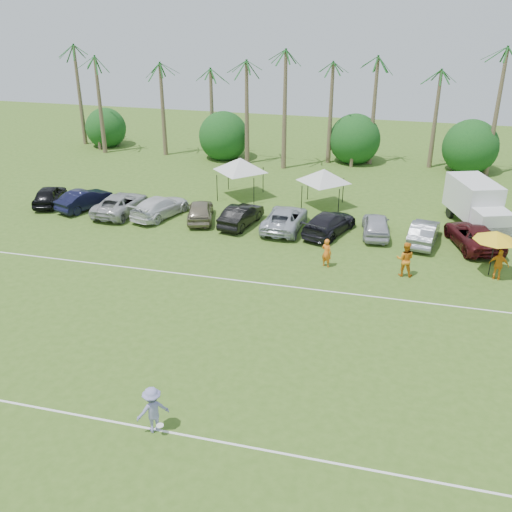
# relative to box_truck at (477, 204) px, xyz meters

# --- Properties ---
(ground) EXTENTS (120.00, 120.00, 0.00)m
(ground) POSITION_rel_box_truck_xyz_m (-15.45, -25.49, -1.62)
(ground) COLOR #3D5F1C
(ground) RESTS_ON ground
(field_lines) EXTENTS (80.00, 12.10, 0.01)m
(field_lines) POSITION_rel_box_truck_xyz_m (-15.45, -17.49, -1.61)
(field_lines) COLOR white
(field_lines) RESTS_ON ground
(palm_tree_0) EXTENTS (2.40, 2.40, 8.90)m
(palm_tree_0) POSITION_rel_box_truck_xyz_m (-37.45, 12.51, 5.86)
(palm_tree_0) COLOR brown
(palm_tree_0) RESTS_ON ground
(palm_tree_1) EXTENTS (2.40, 2.40, 9.90)m
(palm_tree_1) POSITION_rel_box_truck_xyz_m (-32.45, 12.51, 6.73)
(palm_tree_1) COLOR brown
(palm_tree_1) RESTS_ON ground
(palm_tree_2) EXTENTS (2.40, 2.40, 10.90)m
(palm_tree_2) POSITION_rel_box_truck_xyz_m (-27.45, 12.51, 7.59)
(palm_tree_2) COLOR brown
(palm_tree_2) RESTS_ON ground
(palm_tree_3) EXTENTS (2.40, 2.40, 11.90)m
(palm_tree_3) POSITION_rel_box_truck_xyz_m (-23.45, 12.51, 8.44)
(palm_tree_3) COLOR brown
(palm_tree_3) RESTS_ON ground
(palm_tree_4) EXTENTS (2.40, 2.40, 8.90)m
(palm_tree_4) POSITION_rel_box_truck_xyz_m (-19.45, 12.51, 5.86)
(palm_tree_4) COLOR brown
(palm_tree_4) RESTS_ON ground
(palm_tree_5) EXTENTS (2.40, 2.40, 9.90)m
(palm_tree_5) POSITION_rel_box_truck_xyz_m (-15.45, 12.51, 6.73)
(palm_tree_5) COLOR brown
(palm_tree_5) RESTS_ON ground
(palm_tree_6) EXTENTS (2.40, 2.40, 10.90)m
(palm_tree_6) POSITION_rel_box_truck_xyz_m (-11.45, 12.51, 7.59)
(palm_tree_6) COLOR brown
(palm_tree_6) RESTS_ON ground
(palm_tree_7) EXTENTS (2.40, 2.40, 11.90)m
(palm_tree_7) POSITION_rel_box_truck_xyz_m (-7.45, 12.51, 8.44)
(palm_tree_7) COLOR brown
(palm_tree_7) RESTS_ON ground
(palm_tree_8) EXTENTS (2.40, 2.40, 8.90)m
(palm_tree_8) POSITION_rel_box_truck_xyz_m (-2.45, 12.51, 5.86)
(palm_tree_8) COLOR brown
(palm_tree_8) RESTS_ON ground
(palm_tree_9) EXTENTS (2.40, 2.40, 9.90)m
(palm_tree_9) POSITION_rel_box_truck_xyz_m (2.55, 12.51, 6.73)
(palm_tree_9) COLOR brown
(palm_tree_9) RESTS_ON ground
(bush_tree_0) EXTENTS (4.00, 4.00, 4.00)m
(bush_tree_0) POSITION_rel_box_truck_xyz_m (-34.45, 13.51, 0.18)
(bush_tree_0) COLOR brown
(bush_tree_0) RESTS_ON ground
(bush_tree_1) EXTENTS (4.00, 4.00, 4.00)m
(bush_tree_1) POSITION_rel_box_truck_xyz_m (-21.45, 13.51, 0.18)
(bush_tree_1) COLOR brown
(bush_tree_1) RESTS_ON ground
(bush_tree_2) EXTENTS (4.00, 4.00, 4.00)m
(bush_tree_2) POSITION_rel_box_truck_xyz_m (-9.45, 13.51, 0.18)
(bush_tree_2) COLOR brown
(bush_tree_2) RESTS_ON ground
(bush_tree_3) EXTENTS (4.00, 4.00, 4.00)m
(bush_tree_3) POSITION_rel_box_truck_xyz_m (0.55, 13.51, 0.18)
(bush_tree_3) COLOR brown
(bush_tree_3) RESTS_ON ground
(sideline_player_a) EXTENTS (0.73, 0.62, 1.70)m
(sideline_player_a) POSITION_rel_box_truck_xyz_m (-8.75, -8.50, -0.77)
(sideline_player_a) COLOR orange
(sideline_player_a) RESTS_ON ground
(sideline_player_b) EXTENTS (0.99, 0.78, 2.00)m
(sideline_player_b) POSITION_rel_box_truck_xyz_m (-4.41, -8.59, -0.62)
(sideline_player_b) COLOR orange
(sideline_player_b) RESTS_ON ground
(sideline_player_c) EXTENTS (1.11, 0.71, 1.76)m
(sideline_player_c) POSITION_rel_box_truck_xyz_m (0.55, -7.80, -0.74)
(sideline_player_c) COLOR orange
(sideline_player_c) RESTS_ON ground
(box_truck) EXTENTS (4.06, 6.27, 3.03)m
(box_truck) POSITION_rel_box_truck_xyz_m (0.00, 0.00, 0.00)
(box_truck) COLOR silver
(box_truck) RESTS_ON ground
(canopy_tent_left) EXTENTS (4.39, 4.39, 3.56)m
(canopy_tent_left) POSITION_rel_box_truck_xyz_m (-16.86, 2.13, 1.43)
(canopy_tent_left) COLOR black
(canopy_tent_left) RESTS_ON ground
(canopy_tent_right) EXTENTS (4.10, 4.10, 3.32)m
(canopy_tent_right) POSITION_rel_box_truck_xyz_m (-10.43, 1.42, 1.22)
(canopy_tent_right) COLOR black
(canopy_tent_right) RESTS_ON ground
(market_umbrella) EXTENTS (2.37, 2.37, 2.64)m
(market_umbrella) POSITION_rel_box_truck_xyz_m (0.21, -7.33, 0.75)
(market_umbrella) COLOR black
(market_umbrella) RESTS_ON ground
(frisbee_player) EXTENTS (1.34, 1.28, 1.83)m
(frisbee_player) POSITION_rel_box_truck_xyz_m (-12.80, -23.50, -0.71)
(frisbee_player) COLOR #8482B9
(frisbee_player) RESTS_ON ground
(parked_car_0) EXTENTS (2.81, 4.49, 1.43)m
(parked_car_0) POSITION_rel_box_truck_xyz_m (-30.04, -3.11, -0.91)
(parked_car_0) COLOR black
(parked_car_0) RESTS_ON ground
(parked_car_1) EXTENTS (2.86, 4.58, 1.43)m
(parked_car_1) POSITION_rel_box_truck_xyz_m (-27.07, -3.28, -0.91)
(parked_car_1) COLOR black
(parked_car_1) RESTS_ON ground
(parked_car_2) EXTENTS (2.58, 5.23, 1.43)m
(parked_car_2) POSITION_rel_box_truck_xyz_m (-24.10, -3.49, -0.91)
(parked_car_2) COLOR #A9A9A9
(parked_car_2) RESTS_ON ground
(parked_car_3) EXTENTS (3.36, 5.28, 1.43)m
(parked_car_3) POSITION_rel_box_truck_xyz_m (-21.14, -3.37, -0.91)
(parked_car_3) COLOR silver
(parked_car_3) RESTS_ON ground
(parked_car_4) EXTENTS (2.78, 4.49, 1.43)m
(parked_car_4) POSITION_rel_box_truck_xyz_m (-18.17, -3.39, -0.91)
(parked_car_4) COLOR #7B715A
(parked_car_4) RESTS_ON ground
(parked_car_5) EXTENTS (2.25, 4.53, 1.43)m
(parked_car_5) POSITION_rel_box_truck_xyz_m (-15.20, -3.56, -0.91)
(parked_car_5) COLOR black
(parked_car_5) RESTS_ON ground
(parked_car_6) EXTENTS (2.51, 5.20, 1.43)m
(parked_car_6) POSITION_rel_box_truck_xyz_m (-12.24, -3.44, -0.91)
(parked_car_6) COLOR #ADB1BB
(parked_car_6) RESTS_ON ground
(parked_car_7) EXTENTS (3.50, 5.30, 1.43)m
(parked_car_7) POSITION_rel_box_truck_xyz_m (-9.27, -3.52, -0.91)
(parked_car_7) COLOR black
(parked_car_7) RESTS_ON ground
(parked_car_8) EXTENTS (2.10, 4.34, 1.43)m
(parked_car_8) POSITION_rel_box_truck_xyz_m (-6.30, -3.09, -0.91)
(parked_car_8) COLOR #B0B1BC
(parked_car_8) RESTS_ON ground
(parked_car_9) EXTENTS (2.17, 4.51, 1.43)m
(parked_car_9) POSITION_rel_box_truck_xyz_m (-3.34, -3.64, -0.91)
(parked_car_9) COLOR slate
(parked_car_9) RESTS_ON ground
(parked_car_10) EXTENTS (3.76, 5.60, 1.43)m
(parked_car_10) POSITION_rel_box_truck_xyz_m (-0.37, -3.40, -0.91)
(parked_car_10) COLOR #451114
(parked_car_10) RESTS_ON ground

